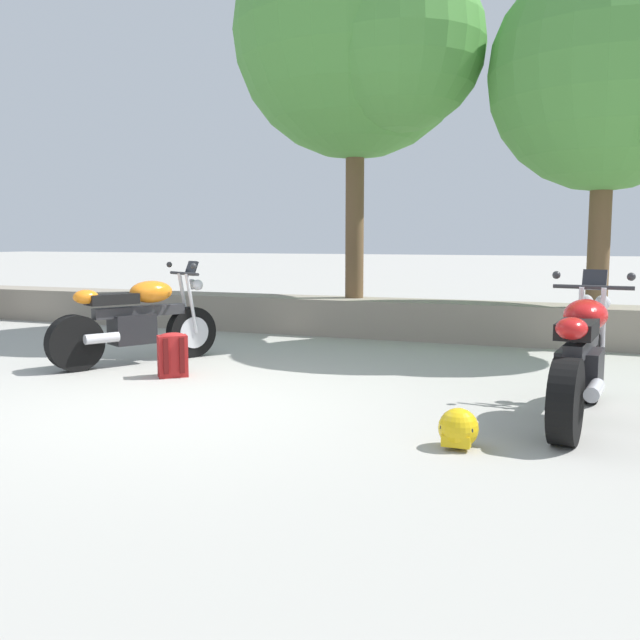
# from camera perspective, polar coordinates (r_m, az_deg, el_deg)

# --- Properties ---
(ground_plane) EXTENTS (120.00, 120.00, 0.00)m
(ground_plane) POSITION_cam_1_polar(r_m,az_deg,el_deg) (6.28, -11.36, -6.76)
(ground_plane) COLOR #A3A099
(stone_wall) EXTENTS (36.00, 0.80, 0.55)m
(stone_wall) POSITION_cam_1_polar(r_m,az_deg,el_deg) (10.54, 2.78, 0.28)
(stone_wall) COLOR gray
(stone_wall) RESTS_ON ground
(motorcycle_orange_near_left) EXTENTS (1.19, 1.88, 1.18)m
(motorcycle_orange_near_left) POSITION_cam_1_polar(r_m,az_deg,el_deg) (8.33, -14.70, -0.17)
(motorcycle_orange_near_left) COLOR black
(motorcycle_orange_near_left) RESTS_ON ground
(motorcycle_red_centre) EXTENTS (0.67, 2.07, 1.18)m
(motorcycle_red_centre) POSITION_cam_1_polar(r_m,az_deg,el_deg) (5.89, 20.64, -3.13)
(motorcycle_red_centre) COLOR black
(motorcycle_red_centre) RESTS_ON ground
(rider_backpack) EXTENTS (0.35, 0.35, 0.47)m
(rider_backpack) POSITION_cam_1_polar(r_m,az_deg,el_deg) (7.47, -12.01, -2.74)
(rider_backpack) COLOR #A31E1E
(rider_backpack) RESTS_ON ground
(rider_helmet) EXTENTS (0.28, 0.28, 0.28)m
(rider_helmet) POSITION_cam_1_polar(r_m,az_deg,el_deg) (4.95, 11.27, -8.75)
(rider_helmet) COLOR yellow
(rider_helmet) RESTS_ON ground
(leafy_tree_far_left) EXTENTS (3.79, 3.61, 5.70)m
(leafy_tree_far_left) POSITION_cam_1_polar(r_m,az_deg,el_deg) (10.88, 3.68, 22.17)
(leafy_tree_far_left) COLOR brown
(leafy_tree_far_left) RESTS_ON stone_wall
(leafy_tree_mid_left) EXTENTS (3.12, 2.97, 4.47)m
(leafy_tree_mid_left) POSITION_cam_1_polar(r_m,az_deg,el_deg) (9.91, 23.33, 17.89)
(leafy_tree_mid_left) COLOR brown
(leafy_tree_mid_left) RESTS_ON stone_wall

